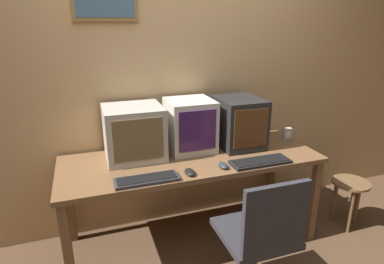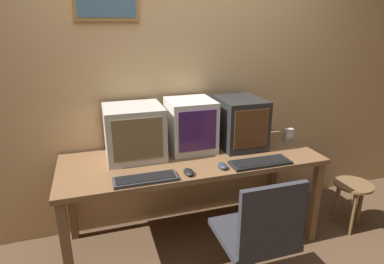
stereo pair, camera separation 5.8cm
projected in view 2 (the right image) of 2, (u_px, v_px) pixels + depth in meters
The scene contains 12 objects.
wall_back at pixel (177, 74), 2.63m from camera, with size 8.00×0.08×2.60m.
desk at pixel (192, 166), 2.46m from camera, with size 1.95×0.71×0.74m.
monitor_left at pixel (134, 132), 2.39m from camera, with size 0.42×0.39×0.40m.
monitor_center at pixel (191, 125), 2.53m from camera, with size 0.35×0.36×0.41m.
monitor_right at pixel (240, 123), 2.61m from camera, with size 0.34×0.41×0.40m.
keyboard_main at pixel (146, 179), 2.07m from camera, with size 0.41×0.14×0.03m.
keyboard_side at pixel (260, 162), 2.32m from camera, with size 0.44×0.16×0.03m.
mouse_near_keyboard at pixel (189, 172), 2.16m from camera, with size 0.06×0.11×0.03m.
mouse_far_corner at pixel (223, 166), 2.25m from camera, with size 0.06×0.10×0.04m.
desk_clock at pixel (289, 135), 2.75m from camera, with size 0.08×0.05×0.11m.
office_chair at pixel (256, 249), 1.95m from camera, with size 0.45×0.45×0.90m.
side_stool at pixel (352, 195), 2.73m from camera, with size 0.31×0.31×0.42m.
Camera 2 is at (-0.68, -1.41, 1.71)m, focal length 30.00 mm.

